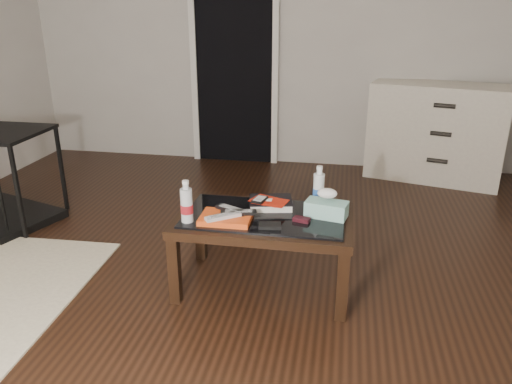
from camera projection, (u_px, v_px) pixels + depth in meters
ground at (213, 280)px, 3.05m from camera, size 5.00×5.00×0.00m
doorway at (234, 63)px, 5.02m from camera, size 0.90×0.08×2.07m
coffee_table at (264, 225)px, 2.86m from camera, size 1.00×0.60×0.46m
dresser at (436, 132)px, 4.68m from camera, size 1.29×0.79×0.90m
magazines at (226, 218)px, 2.75m from camera, size 0.28×0.21×0.03m
remote_silver at (223, 216)px, 2.71m from camera, size 0.19×0.16×0.02m
remote_black_front at (239, 212)px, 2.76m from camera, size 0.21×0.09×0.02m
remote_black_back at (232, 209)px, 2.80m from camera, size 0.20×0.13×0.02m
textbook at (271, 203)px, 2.94m from camera, size 0.28×0.25×0.05m
dvd_mailers at (268, 200)px, 2.91m from camera, size 0.23×0.20×0.01m
ipod at (260, 200)px, 2.89m from camera, size 0.09×0.12×0.02m
flip_phone at (302, 220)px, 2.74m from camera, size 0.10×0.07×0.02m
wallet at (270, 226)px, 2.67m from camera, size 0.13×0.09×0.02m
water_bottle_left at (186, 201)px, 2.71m from camera, size 0.08×0.08×0.24m
water_bottle_right at (319, 185)px, 2.94m from camera, size 0.07×0.07×0.24m
tissue_box at (326, 209)px, 2.79m from camera, size 0.25×0.17×0.09m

